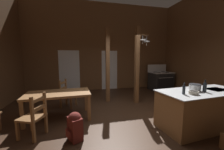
{
  "coord_description": "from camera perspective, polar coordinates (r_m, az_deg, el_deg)",
  "views": [
    {
      "loc": [
        -1.19,
        -3.47,
        1.71
      ],
      "look_at": [
        -0.26,
        0.41,
        1.19
      ],
      "focal_mm": 21.95,
      "sensor_mm": 36.0,
      "label": 1
    }
  ],
  "objects": [
    {
      "name": "bottle_tall_on_counter",
      "position": [
        3.87,
        34.18,
        -4.16
      ],
      "size": [
        0.08,
        0.08,
        0.28
      ],
      "color": "#1E2328",
      "rests_on": "kitchen_island"
    },
    {
      "name": "stove_range",
      "position": [
        7.66,
        19.58,
        -2.26
      ],
      "size": [
        1.19,
        0.89,
        1.32
      ],
      "color": "black",
      "rests_on": "ground_plane"
    },
    {
      "name": "glazed_panel_back_right",
      "position": [
        7.34,
        -1.05,
        2.04
      ],
      "size": [
        0.84,
        0.01,
        2.05
      ],
      "primitive_type": "cube",
      "color": "white",
      "rests_on": "ground_plane"
    },
    {
      "name": "ladderback_chair_by_post",
      "position": [
        3.47,
        -29.76,
        -14.87
      ],
      "size": [
        0.58,
        0.58,
        0.95
      ],
      "color": "brown",
      "rests_on": "ground_plane"
    },
    {
      "name": "backpack",
      "position": [
        3.11,
        -15.23,
        -19.57
      ],
      "size": [
        0.37,
        0.38,
        0.6
      ],
      "color": "maroon",
      "rests_on": "ground_plane"
    },
    {
      "name": "mixing_bowl_on_counter",
      "position": [
        3.5,
        30.88,
        -6.33
      ],
      "size": [
        0.2,
        0.2,
        0.07
      ],
      "color": "#B2A893",
      "rests_on": "kitchen_island"
    },
    {
      "name": "stockpot_on_counter",
      "position": [
        3.87,
        31.26,
        -4.41
      ],
      "size": [
        0.33,
        0.26,
        0.16
      ],
      "color": "silver",
      "rests_on": "kitchen_island"
    },
    {
      "name": "ladderback_chair_near_window",
      "position": [
        5.02,
        -18.27,
        -7.51
      ],
      "size": [
        0.58,
        0.58,
        0.95
      ],
      "color": "brown",
      "rests_on": "ground_plane"
    },
    {
      "name": "dining_table",
      "position": [
        4.12,
        -21.4,
        -8.02
      ],
      "size": [
        1.75,
        0.99,
        0.74
      ],
      "color": "olive",
      "rests_on": "ground_plane"
    },
    {
      "name": "support_post_center",
      "position": [
        5.23,
        -1.82,
        4.03
      ],
      "size": [
        0.14,
        0.14,
        2.81
      ],
      "color": "brown",
      "rests_on": "ground_plane"
    },
    {
      "name": "bottle_short_on_counter",
      "position": [
        3.38,
        27.75,
        -5.4
      ],
      "size": [
        0.06,
        0.06,
        0.26
      ],
      "color": "#1E2328",
      "rests_on": "kitchen_island"
    },
    {
      "name": "glazed_door_back_left",
      "position": [
        7.19,
        -17.32,
        1.59
      ],
      "size": [
        1.0,
        0.01,
        2.05
      ],
      "primitive_type": "cube",
      "color": "white",
      "rests_on": "ground_plane"
    },
    {
      "name": "kitchen_island",
      "position": [
        4.11,
        33.16,
        -11.66
      ],
      "size": [
        2.24,
        1.15,
        0.91
      ],
      "color": "olive",
      "rests_on": "ground_plane"
    },
    {
      "name": "support_post_with_pot_rack",
      "position": [
        5.15,
        10.65,
        5.1
      ],
      "size": [
        0.58,
        0.27,
        2.81
      ],
      "color": "brown",
      "rests_on": "ground_plane"
    },
    {
      "name": "ground_plane",
      "position": [
        4.07,
        5.24,
        -18.27
      ],
      "size": [
        8.29,
        8.14,
        0.1
      ],
      "primitive_type": "cube",
      "color": "#382316"
    },
    {
      "name": "wall_back",
      "position": [
        7.33,
        -4.12,
        11.44
      ],
      "size": [
        8.29,
        0.14,
        4.46
      ],
      "primitive_type": "cube",
      "color": "brown",
      "rests_on": "ground_plane"
    }
  ]
}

